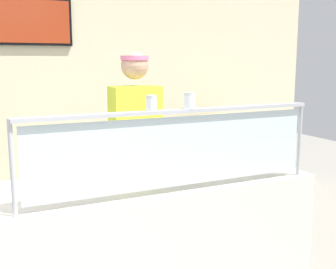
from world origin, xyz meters
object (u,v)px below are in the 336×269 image
object	(u,v)px
pizza_server	(174,169)
parmesan_shaker	(151,104)
pizza_box_stack	(222,123)
worker_figure	(137,149)
pizza_tray	(168,172)
pepper_flake_shaker	(189,102)

from	to	relation	value
pizza_server	parmesan_shaker	xyz separation A→B (m)	(-0.31, -0.35, 0.48)
parmesan_shaker	pizza_box_stack	distance (m)	2.89
pizza_server	worker_figure	xyz separation A→B (m)	(-0.02, 0.63, 0.02)
pizza_tray	parmesan_shaker	world-z (taller)	parmesan_shaker
pizza_tray	pepper_flake_shaker	distance (m)	0.62
pizza_tray	pepper_flake_shaker	bearing A→B (deg)	-97.04
parmesan_shaker	pepper_flake_shaker	xyz separation A→B (m)	(0.23, 0.00, 0.00)
pizza_tray	pepper_flake_shaker	size ratio (longest dim) A/B	5.26
parmesan_shaker	worker_figure	size ratio (longest dim) A/B	0.05
parmesan_shaker	worker_figure	distance (m)	1.12
worker_figure	pizza_box_stack	size ratio (longest dim) A/B	3.68
pizza_tray	parmesan_shaker	size ratio (longest dim) A/B	5.71
worker_figure	pizza_box_stack	distance (m)	1.96
pepper_flake_shaker	pizza_box_stack	size ratio (longest dim) A/B	0.19
pizza_tray	pizza_server	distance (m)	0.05
pizza_tray	parmesan_shaker	distance (m)	0.68
pizza_tray	pepper_flake_shaker	world-z (taller)	pepper_flake_shaker
pizza_server	pepper_flake_shaker	bearing A→B (deg)	-98.64
parmesan_shaker	pepper_flake_shaker	world-z (taller)	pepper_flake_shaker
parmesan_shaker	pepper_flake_shaker	distance (m)	0.23
pepper_flake_shaker	pizza_box_stack	world-z (taller)	pepper_flake_shaker
pepper_flake_shaker	pizza_server	bearing A→B (deg)	76.69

